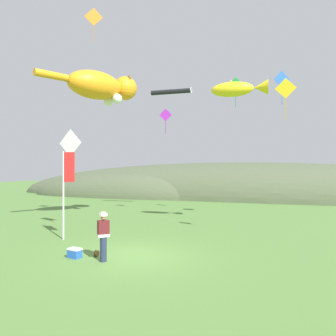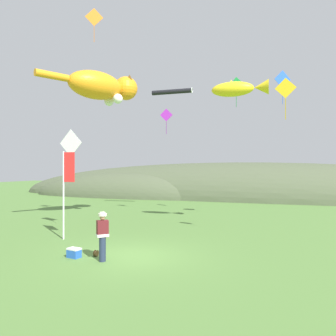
% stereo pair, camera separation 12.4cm
% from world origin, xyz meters
% --- Properties ---
extents(ground_plane, '(120.00, 120.00, 0.00)m').
position_xyz_m(ground_plane, '(0.00, 0.00, 0.00)').
color(ground_plane, '#517A38').
extents(distant_hill_ridge, '(58.89, 11.52, 8.05)m').
position_xyz_m(distant_hill_ridge, '(-1.91, 25.83, 0.00)').
color(distant_hill_ridge, '#4C563D').
rests_on(distant_hill_ridge, ground).
extents(festival_attendant, '(0.48, 0.48, 1.77)m').
position_xyz_m(festival_attendant, '(-0.67, -0.97, 0.95)').
color(festival_attendant, '#232D47').
rests_on(festival_attendant, ground).
extents(kite_spool, '(0.12, 0.24, 0.24)m').
position_xyz_m(kite_spool, '(-1.25, -0.49, 0.12)').
color(kite_spool, olive).
rests_on(kite_spool, ground).
extents(picnic_cooler, '(0.54, 0.40, 0.36)m').
position_xyz_m(picnic_cooler, '(-1.94, -0.92, 0.18)').
color(picnic_cooler, blue).
rests_on(picnic_cooler, ground).
extents(festival_banner_pole, '(0.66, 0.08, 4.16)m').
position_xyz_m(festival_banner_pole, '(-4.21, 1.57, 2.73)').
color(festival_banner_pole, silver).
rests_on(festival_banner_pole, ground).
extents(kite_giant_cat, '(3.68, 6.03, 2.01)m').
position_xyz_m(kite_giant_cat, '(-5.19, 6.36, 8.40)').
color(kite_giant_cat, orange).
extents(kite_fish_windsock, '(3.09, 1.00, 0.94)m').
position_xyz_m(kite_fish_windsock, '(3.07, 6.80, 7.68)').
color(kite_fish_windsock, yellow).
extents(kite_tube_streamer, '(3.23, 0.60, 0.44)m').
position_xyz_m(kite_tube_streamer, '(-2.82, 12.57, 9.27)').
color(kite_tube_streamer, black).
extents(kite_diamond_white, '(1.46, 0.13, 2.36)m').
position_xyz_m(kite_diamond_white, '(-5.22, 3.25, 4.68)').
color(kite_diamond_white, white).
extents(kite_diamond_blue, '(0.89, 0.60, 1.96)m').
position_xyz_m(kite_diamond_blue, '(5.28, 8.88, 8.48)').
color(kite_diamond_blue, blue).
extents(kite_diamond_orange, '(0.86, 0.54, 1.91)m').
position_xyz_m(kite_diamond_orange, '(-4.62, 4.54, 11.81)').
color(kite_diamond_orange, orange).
extents(kite_diamond_violet, '(0.89, 0.19, 1.80)m').
position_xyz_m(kite_diamond_violet, '(-2.52, 10.43, 7.09)').
color(kite_diamond_violet, purple).
extents(kite_diamond_gold, '(0.87, 0.03, 1.77)m').
position_xyz_m(kite_diamond_gold, '(5.49, 3.52, 6.72)').
color(kite_diamond_gold, yellow).
extents(kite_diamond_green, '(1.09, 0.25, 2.01)m').
position_xyz_m(kite_diamond_green, '(2.33, 10.80, 8.86)').
color(kite_diamond_green, green).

